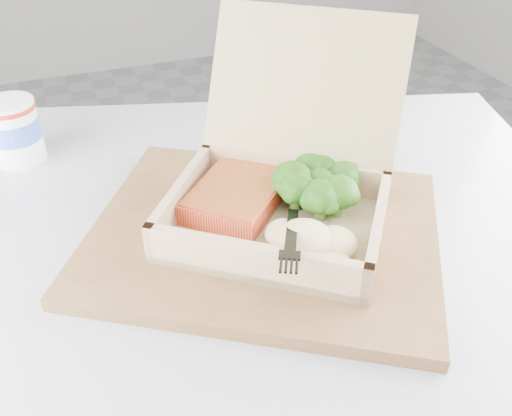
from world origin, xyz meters
name	(u,v)px	position (x,y,z in m)	size (l,w,h in m)	color
floor	(150,388)	(0.00, 0.00, 0.00)	(4.00, 4.00, 0.00)	#95959B
cafe_table	(255,382)	(0.09, -0.46, 0.54)	(1.00, 1.00, 0.73)	black
serving_tray	(264,234)	(0.12, -0.42, 0.74)	(0.37, 0.30, 0.02)	brown
takeout_container	(286,173)	(0.15, -0.40, 0.80)	(0.33, 0.34, 0.19)	#9E8C5E
salmon_fillet	(236,197)	(0.10, -0.38, 0.77)	(0.09, 0.12, 0.02)	#E7532D
broccoli_pile	(319,188)	(0.19, -0.41, 0.78)	(0.11, 0.11, 0.04)	#367D1B
mashed_potatoes	(305,240)	(0.13, -0.49, 0.77)	(0.10, 0.08, 0.03)	beige
plastic_fork	(293,218)	(0.13, -0.46, 0.79)	(0.08, 0.13, 0.03)	black
paper_cup	(14,129)	(-0.13, -0.14, 0.78)	(0.07, 0.07, 0.08)	white
receipt	(245,153)	(0.16, -0.24, 0.73)	(0.07, 0.14, 0.00)	white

